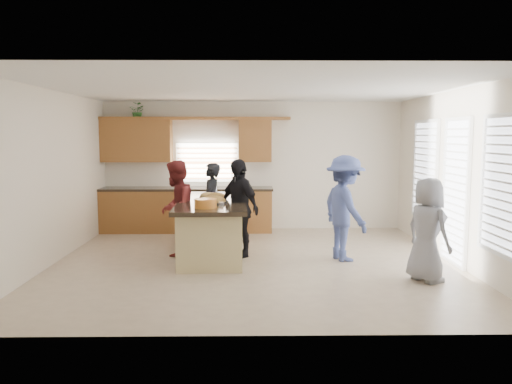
{
  "coord_description": "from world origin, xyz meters",
  "views": [
    {
      "loc": [
        -0.08,
        -7.98,
        2.08
      ],
      "look_at": [
        0.03,
        0.11,
        1.15
      ],
      "focal_mm": 35.0,
      "sensor_mm": 36.0,
      "label": 1
    }
  ],
  "objects_px": {
    "woman_left_back": "(211,203)",
    "woman_right_front": "(428,230)",
    "salad_bowl": "(205,203)",
    "woman_left_mid": "(176,208)",
    "woman_left_front": "(239,208)",
    "woman_right_back": "(345,208)",
    "island": "(213,229)"
  },
  "relations": [
    {
      "from": "island",
      "to": "woman_right_front",
      "type": "bearing_deg",
      "value": -29.17
    },
    {
      "from": "island",
      "to": "woman_left_back",
      "type": "relative_size",
      "value": 1.76
    },
    {
      "from": "woman_left_front",
      "to": "woman_right_front",
      "type": "height_order",
      "value": "woman_left_front"
    },
    {
      "from": "island",
      "to": "woman_left_mid",
      "type": "xyz_separation_m",
      "value": [
        -0.63,
        -0.04,
        0.37
      ]
    },
    {
      "from": "woman_left_mid",
      "to": "woman_left_front",
      "type": "distance_m",
      "value": 1.08
    },
    {
      "from": "woman_left_mid",
      "to": "woman_right_back",
      "type": "relative_size",
      "value": 0.94
    },
    {
      "from": "woman_left_back",
      "to": "woman_right_front",
      "type": "relative_size",
      "value": 1.04
    },
    {
      "from": "island",
      "to": "woman_right_front",
      "type": "relative_size",
      "value": 1.84
    },
    {
      "from": "island",
      "to": "woman_right_back",
      "type": "bearing_deg",
      "value": -12.31
    },
    {
      "from": "woman_left_front",
      "to": "woman_right_front",
      "type": "xyz_separation_m",
      "value": [
        2.7,
        -1.52,
        -0.1
      ]
    },
    {
      "from": "woman_left_back",
      "to": "island",
      "type": "bearing_deg",
      "value": 15.39
    },
    {
      "from": "woman_left_back",
      "to": "woman_left_front",
      "type": "bearing_deg",
      "value": 36.32
    },
    {
      "from": "woman_right_back",
      "to": "woman_left_mid",
      "type": "bearing_deg",
      "value": 62.95
    },
    {
      "from": "woman_right_back",
      "to": "woman_right_front",
      "type": "height_order",
      "value": "woman_right_back"
    },
    {
      "from": "salad_bowl",
      "to": "woman_left_back",
      "type": "bearing_deg",
      "value": 91.69
    },
    {
      "from": "woman_right_back",
      "to": "woman_right_front",
      "type": "xyz_separation_m",
      "value": [
        0.94,
        -1.24,
        -0.13
      ]
    },
    {
      "from": "salad_bowl",
      "to": "woman_right_front",
      "type": "distance_m",
      "value": 3.3
    },
    {
      "from": "salad_bowl",
      "to": "woman_right_front",
      "type": "bearing_deg",
      "value": -13.55
    },
    {
      "from": "salad_bowl",
      "to": "woman_left_front",
      "type": "height_order",
      "value": "woman_left_front"
    },
    {
      "from": "woman_left_front",
      "to": "woman_right_front",
      "type": "relative_size",
      "value": 1.13
    },
    {
      "from": "island",
      "to": "woman_left_mid",
      "type": "relative_size",
      "value": 1.66
    },
    {
      "from": "woman_left_mid",
      "to": "woman_right_front",
      "type": "bearing_deg",
      "value": 78.03
    },
    {
      "from": "salad_bowl",
      "to": "woman_left_mid",
      "type": "bearing_deg",
      "value": 124.04
    },
    {
      "from": "woman_left_front",
      "to": "woman_right_back",
      "type": "relative_size",
      "value": 0.96
    },
    {
      "from": "woman_left_mid",
      "to": "woman_right_front",
      "type": "xyz_separation_m",
      "value": [
        3.78,
        -1.63,
        -0.08
      ]
    },
    {
      "from": "salad_bowl",
      "to": "woman_right_back",
      "type": "xyz_separation_m",
      "value": [
        2.26,
        0.46,
        -0.16
      ]
    },
    {
      "from": "salad_bowl",
      "to": "woman_left_back",
      "type": "distance_m",
      "value": 1.85
    },
    {
      "from": "salad_bowl",
      "to": "woman_left_back",
      "type": "relative_size",
      "value": 0.23
    },
    {
      "from": "woman_left_back",
      "to": "woman_left_mid",
      "type": "relative_size",
      "value": 0.94
    },
    {
      "from": "woman_left_mid",
      "to": "woman_left_front",
      "type": "bearing_deg",
      "value": 95.62
    },
    {
      "from": "woman_left_back",
      "to": "woman_left_mid",
      "type": "height_order",
      "value": "woman_left_mid"
    },
    {
      "from": "woman_left_front",
      "to": "island",
      "type": "bearing_deg",
      "value": -146.09
    }
  ]
}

